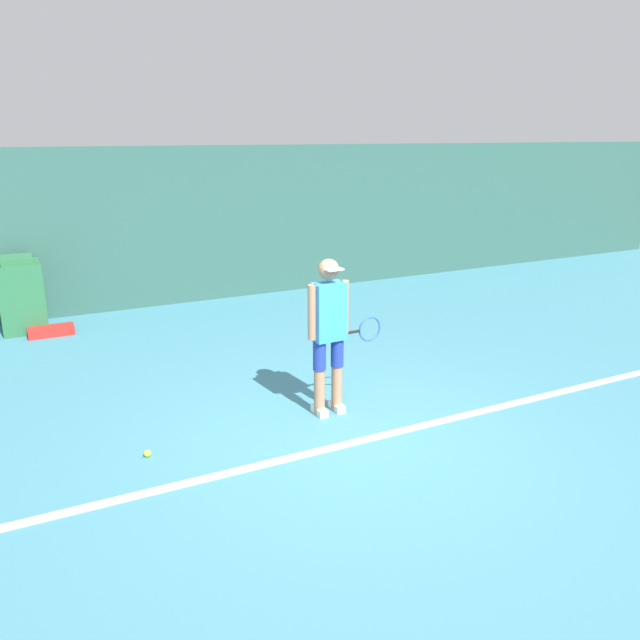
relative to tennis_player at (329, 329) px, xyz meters
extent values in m
plane|color=teal|center=(-0.06, -0.69, -0.96)|extent=(24.00, 24.00, 0.00)
cube|color=#2D564C|center=(-0.06, 5.30, 0.42)|extent=(24.00, 0.10, 2.74)
cube|color=white|center=(-0.06, -0.75, -0.95)|extent=(21.60, 0.10, 0.01)
cylinder|color=#A37556|center=(-0.12, -0.01, -0.69)|extent=(0.12, 0.12, 0.52)
cylinder|color=navy|center=(-0.12, -0.01, -0.27)|extent=(0.14, 0.14, 0.32)
cube|color=white|center=(-0.12, -0.01, -0.92)|extent=(0.10, 0.24, 0.08)
cylinder|color=#A37556|center=(0.10, 0.01, -0.69)|extent=(0.12, 0.12, 0.52)
cylinder|color=navy|center=(0.10, 0.01, -0.27)|extent=(0.14, 0.14, 0.32)
cube|color=white|center=(0.10, 0.01, -0.92)|extent=(0.10, 0.24, 0.08)
cube|color=#338CE0|center=(-0.01, 0.00, 0.20)|extent=(0.35, 0.22, 0.62)
sphere|color=#A37556|center=(-0.01, 0.00, 0.65)|extent=(0.22, 0.22, 0.22)
cube|color=white|center=(0.00, -0.10, 0.67)|extent=(0.19, 0.13, 0.02)
cylinder|color=#A37556|center=(-0.21, -0.01, 0.21)|extent=(0.09, 0.09, 0.58)
cylinder|color=#A37556|center=(0.19, 0.01, 0.21)|extent=(0.09, 0.09, 0.58)
cylinder|color=black|center=(0.29, 0.02, -0.08)|extent=(0.20, 0.04, 0.03)
torus|color=#2851B2|center=(0.52, 0.03, -0.08)|extent=(0.29, 0.04, 0.29)
sphere|color=#D1E533|center=(-2.00, -0.12, -0.92)|extent=(0.07, 0.07, 0.07)
cube|color=#28663D|center=(-2.86, 4.80, -0.43)|extent=(0.63, 0.81, 1.05)
cube|color=#28663D|center=(-2.86, 4.80, 0.15)|extent=(0.44, 0.56, 0.10)
cube|color=#B2231E|center=(-2.53, 4.28, -0.88)|extent=(0.65, 0.26, 0.14)
camera|label=1|loc=(-2.89, -5.58, 1.99)|focal=35.00mm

